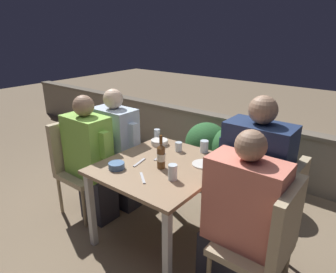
{
  "coord_description": "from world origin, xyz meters",
  "views": [
    {
      "loc": [
        1.4,
        -1.71,
        1.77
      ],
      "look_at": [
        0.0,
        0.07,
        0.93
      ],
      "focal_mm": 32.0,
      "sensor_mm": 36.0,
      "label": 1
    }
  ],
  "objects_px": {
    "chair_left_near": "(78,159)",
    "beer_bottle": "(161,156)",
    "person_blue_shirt": "(119,149)",
    "person_navy_jumper": "(250,187)",
    "chair_left_far": "(105,150)",
    "potted_plant": "(120,137)",
    "person_coral_top": "(238,218)",
    "person_green_blouse": "(91,159)",
    "chair_right_far": "(276,213)",
    "chair_right_near": "(269,239)"
  },
  "relations": [
    {
      "from": "beer_bottle",
      "to": "person_navy_jumper",
      "type": "bearing_deg",
      "value": 17.5
    },
    {
      "from": "beer_bottle",
      "to": "chair_right_far",
      "type": "bearing_deg",
      "value": 13.59
    },
    {
      "from": "person_green_blouse",
      "to": "person_coral_top",
      "type": "xyz_separation_m",
      "value": [
        1.49,
        0.01,
        0.0
      ]
    },
    {
      "from": "chair_right_near",
      "to": "chair_right_far",
      "type": "height_order",
      "value": "same"
    },
    {
      "from": "person_green_blouse",
      "to": "beer_bottle",
      "type": "relative_size",
      "value": 4.36
    },
    {
      "from": "person_green_blouse",
      "to": "chair_left_far",
      "type": "bearing_deg",
      "value": 118.12
    },
    {
      "from": "chair_left_far",
      "to": "potted_plant",
      "type": "bearing_deg",
      "value": 123.47
    },
    {
      "from": "potted_plant",
      "to": "person_blue_shirt",
      "type": "bearing_deg",
      "value": -44.01
    },
    {
      "from": "chair_right_near",
      "to": "potted_plant",
      "type": "relative_size",
      "value": 1.27
    },
    {
      "from": "person_navy_jumper",
      "to": "potted_plant",
      "type": "relative_size",
      "value": 1.86
    },
    {
      "from": "chair_left_far",
      "to": "potted_plant",
      "type": "height_order",
      "value": "chair_left_far"
    },
    {
      "from": "potted_plant",
      "to": "beer_bottle",
      "type": "bearing_deg",
      "value": -30.56
    },
    {
      "from": "chair_right_far",
      "to": "chair_right_near",
      "type": "bearing_deg",
      "value": -78.69
    },
    {
      "from": "person_coral_top",
      "to": "chair_right_far",
      "type": "bearing_deg",
      "value": 63.77
    },
    {
      "from": "person_green_blouse",
      "to": "chair_right_near",
      "type": "xyz_separation_m",
      "value": [
        1.69,
        0.01,
        -0.06
      ]
    },
    {
      "from": "chair_left_near",
      "to": "chair_right_near",
      "type": "xyz_separation_m",
      "value": [
        1.9,
        0.01,
        0.0
      ]
    },
    {
      "from": "person_blue_shirt",
      "to": "person_navy_jumper",
      "type": "xyz_separation_m",
      "value": [
        1.39,
        -0.01,
        0.07
      ]
    },
    {
      "from": "person_green_blouse",
      "to": "potted_plant",
      "type": "height_order",
      "value": "person_green_blouse"
    },
    {
      "from": "chair_left_near",
      "to": "person_green_blouse",
      "type": "relative_size",
      "value": 0.77
    },
    {
      "from": "person_green_blouse",
      "to": "chair_left_far",
      "type": "distance_m",
      "value": 0.36
    },
    {
      "from": "person_green_blouse",
      "to": "person_navy_jumper",
      "type": "xyz_separation_m",
      "value": [
        1.43,
        0.3,
        0.08
      ]
    },
    {
      "from": "chair_left_far",
      "to": "person_blue_shirt",
      "type": "bearing_deg",
      "value": -0.0
    },
    {
      "from": "chair_left_near",
      "to": "person_coral_top",
      "type": "distance_m",
      "value": 1.7
    },
    {
      "from": "person_blue_shirt",
      "to": "person_coral_top",
      "type": "xyz_separation_m",
      "value": [
        1.45,
        -0.31,
        -0.0
      ]
    },
    {
      "from": "person_green_blouse",
      "to": "person_navy_jumper",
      "type": "relative_size",
      "value": 0.89
    },
    {
      "from": "person_blue_shirt",
      "to": "chair_left_far",
      "type": "bearing_deg",
      "value": 180.0
    },
    {
      "from": "chair_right_far",
      "to": "potted_plant",
      "type": "bearing_deg",
      "value": 165.5
    },
    {
      "from": "chair_right_far",
      "to": "potted_plant",
      "type": "xyz_separation_m",
      "value": [
        -2.17,
        0.56,
        -0.1
      ]
    },
    {
      "from": "chair_right_near",
      "to": "person_navy_jumper",
      "type": "xyz_separation_m",
      "value": [
        -0.26,
        0.3,
        0.13
      ]
    },
    {
      "from": "chair_left_far",
      "to": "potted_plant",
      "type": "relative_size",
      "value": 1.27
    },
    {
      "from": "chair_right_near",
      "to": "potted_plant",
      "type": "xyz_separation_m",
      "value": [
        -2.23,
        0.86,
        -0.1
      ]
    },
    {
      "from": "chair_left_far",
      "to": "person_coral_top",
      "type": "distance_m",
      "value": 1.68
    },
    {
      "from": "chair_right_near",
      "to": "potted_plant",
      "type": "distance_m",
      "value": 2.39
    },
    {
      "from": "person_navy_jumper",
      "to": "person_green_blouse",
      "type": "bearing_deg",
      "value": -168.06
    },
    {
      "from": "person_green_blouse",
      "to": "chair_right_near",
      "type": "height_order",
      "value": "person_green_blouse"
    },
    {
      "from": "person_blue_shirt",
      "to": "beer_bottle",
      "type": "bearing_deg",
      "value": -16.56
    },
    {
      "from": "person_coral_top",
      "to": "potted_plant",
      "type": "xyz_separation_m",
      "value": [
        -2.02,
        0.86,
        -0.16
      ]
    },
    {
      "from": "chair_left_near",
      "to": "beer_bottle",
      "type": "height_order",
      "value": "beer_bottle"
    },
    {
      "from": "chair_right_near",
      "to": "person_blue_shirt",
      "type": "bearing_deg",
      "value": 169.5
    },
    {
      "from": "person_green_blouse",
      "to": "chair_left_far",
      "type": "relative_size",
      "value": 1.3
    },
    {
      "from": "chair_left_far",
      "to": "person_navy_jumper",
      "type": "xyz_separation_m",
      "value": [
        1.6,
        -0.01,
        0.13
      ]
    },
    {
      "from": "chair_right_near",
      "to": "beer_bottle",
      "type": "bearing_deg",
      "value": 174.49
    },
    {
      "from": "chair_right_near",
      "to": "person_coral_top",
      "type": "relative_size",
      "value": 0.76
    },
    {
      "from": "chair_left_near",
      "to": "beer_bottle",
      "type": "xyz_separation_m",
      "value": [
        0.98,
        0.09,
        0.27
      ]
    },
    {
      "from": "person_blue_shirt",
      "to": "beer_bottle",
      "type": "distance_m",
      "value": 0.79
    },
    {
      "from": "chair_left_far",
      "to": "beer_bottle",
      "type": "distance_m",
      "value": 1.0
    },
    {
      "from": "person_blue_shirt",
      "to": "chair_right_far",
      "type": "relative_size",
      "value": 1.31
    },
    {
      "from": "person_blue_shirt",
      "to": "potted_plant",
      "type": "xyz_separation_m",
      "value": [
        -0.57,
        0.55,
        -0.16
      ]
    },
    {
      "from": "chair_right_far",
      "to": "potted_plant",
      "type": "height_order",
      "value": "chair_right_far"
    },
    {
      "from": "chair_right_far",
      "to": "beer_bottle",
      "type": "height_order",
      "value": "beer_bottle"
    }
  ]
}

